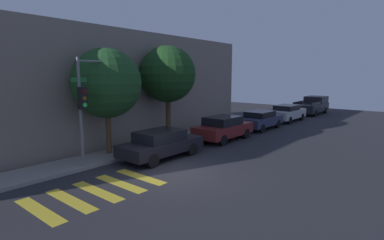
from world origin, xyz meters
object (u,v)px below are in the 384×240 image
Objects in this scene: sedan_far_end at (260,120)px; pickup_truck at (312,105)px; tree_midblock at (168,74)px; sedan_tail_of_row at (287,113)px; traffic_light_pole at (92,92)px; tree_near_corner at (107,83)px; sedan_near_corner at (161,144)px; sedan_middle at (223,128)px.

sedan_far_end is 0.79× the size of pickup_truck.
pickup_truck is 0.93× the size of tree_midblock.
tree_midblock reaches higher than sedan_tail_of_row.
tree_midblock reaches higher than traffic_light_pole.
tree_near_corner is at bearing 174.30° from pickup_truck.
sedan_near_corner is 0.76× the size of tree_midblock.
tree_midblock is at bearing 0.00° from tree_near_corner.
sedan_middle is at bearing -43.35° from tree_midblock.
tree_near_corner reaches higher than sedan_middle.
traffic_light_pole is 0.89× the size of tree_near_corner.
sedan_middle is 0.94× the size of sedan_tail_of_row.
sedan_middle is 7.62m from tree_near_corner.
sedan_far_end is at bearing 180.00° from pickup_truck.
tree_near_corner reaches higher than sedan_tail_of_row.
sedan_tail_of_row is (15.31, 0.00, 0.04)m from sedan_near_corner.
sedan_middle is 1.01× the size of sedan_far_end.
sedan_near_corner is 0.81× the size of pickup_truck.
traffic_light_pole is 3.96m from sedan_near_corner.
pickup_truck reaches higher than sedan_middle.
sedan_middle reaches higher than sedan_far_end.
sedan_middle is (8.13, -1.27, -2.48)m from traffic_light_pole.
traffic_light_pole is 13.35m from sedan_far_end.
sedan_tail_of_row is 17.04m from tree_near_corner.
tree_near_corner is at bearing 180.00° from tree_midblock.
tree_near_corner reaches higher than traffic_light_pole.
traffic_light_pole reaches higher than pickup_truck.
sedan_near_corner is 3.92m from tree_near_corner.
sedan_tail_of_row reaches higher than sedan_far_end.
sedan_near_corner is at bearing -141.23° from tree_midblock.
pickup_truck is at bearing 0.00° from sedan_near_corner.
sedan_tail_of_row is at bearing -10.60° from tree_midblock.
tree_midblock is (4.23, 0.00, 0.44)m from tree_near_corner.
sedan_near_corner is at bearing -180.00° from sedan_far_end.
pickup_truck is 1.00× the size of tree_near_corner.
pickup_truck is at bearing 0.00° from sedan_far_end.
tree_near_corner is at bearing 160.84° from sedan_middle.
sedan_tail_of_row is 13.05m from tree_midblock.
tree_near_corner is at bearing 172.05° from sedan_tail_of_row.
sedan_middle is 16.59m from pickup_truck.
sedan_far_end is 0.94× the size of sedan_tail_of_row.
sedan_middle is (5.36, 0.00, 0.05)m from sedan_near_corner.
traffic_light_pole is at bearing 174.45° from sedan_far_end.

